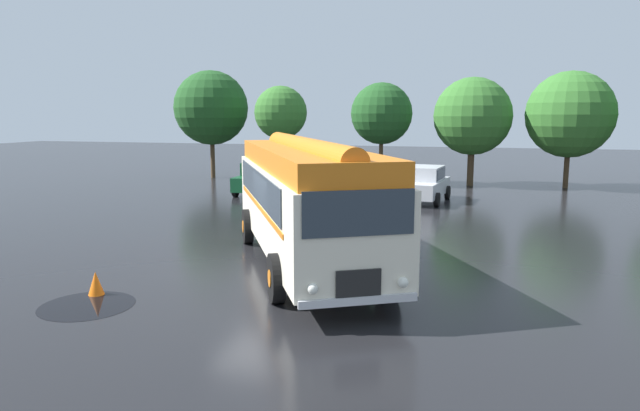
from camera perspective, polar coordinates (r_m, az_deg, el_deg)
name	(u,v)px	position (r m, az deg, el deg)	size (l,w,h in m)	color
ground_plane	(265,269)	(15.46, -5.57, -6.33)	(120.00, 120.00, 0.00)	black
vintage_bus	(305,196)	(15.56, -1.47, 0.95)	(6.98, 10.03, 3.49)	silver
car_near_left	(260,178)	(29.76, -5.98, 2.79)	(2.14, 4.29, 1.66)	#144C28
car_mid_left	(310,179)	(28.78, -1.05, 2.62)	(2.34, 4.37, 1.66)	#B7BABF
car_mid_right	(373,180)	(28.65, 5.35, 2.55)	(2.24, 4.33, 1.66)	black
car_far_right	(424,184)	(27.45, 10.39, 2.16)	(2.35, 4.38, 1.66)	#B7BABF
tree_far_left	(212,108)	(37.82, -10.75, 9.52)	(4.75, 4.75, 6.88)	#4C3823
tree_left_of_centre	(280,113)	(34.82, -4.01, 9.18)	(3.19, 3.19, 5.80)	#4C3823
tree_centre	(380,115)	(33.68, 6.07, 9.02)	(3.58, 3.58, 5.93)	#4C3823
tree_right_of_centre	(472,117)	(34.19, 14.91, 8.55)	(4.44, 4.44, 6.21)	#4C3823
tree_far_right	(572,114)	(34.75, 23.85, 8.41)	(4.76, 4.76, 6.47)	#4C3823
traffic_cone	(96,283)	(14.15, -21.51, -7.24)	(0.36, 0.36, 0.55)	orange
puddle_patch	(87,305)	(13.52, -22.26, -9.24)	(2.02, 2.02, 0.01)	black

